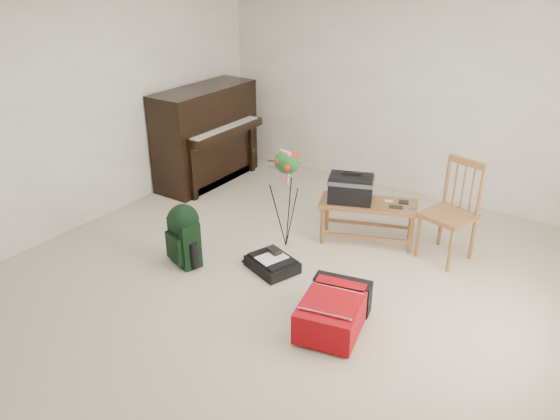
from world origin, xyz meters
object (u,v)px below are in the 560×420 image
Objects in this scene: dining_chair at (450,212)px; flower_stand at (286,200)px; green_backpack at (184,232)px; red_suitcase at (336,308)px; bench at (357,191)px; black_duffel at (272,263)px; piano at (207,137)px.

flower_stand is at bearing -137.55° from dining_chair.
green_backpack is at bearing -110.78° from flower_stand.
flower_stand reaches higher than red_suitcase.
flower_stand is at bearing -154.17° from bench.
black_duffel is at bearing 143.48° from red_suitcase.
bench is 1.71× the size of green_backpack.
bench is at bearing 90.05° from black_duffel.
red_suitcase is 1.45m from flower_stand.
piano is at bearing 135.96° from red_suitcase.
flower_stand reaches higher than green_backpack.
dining_chair reaches higher than bench.
dining_chair is at bearing -11.61° from bench.
dining_chair is at bearing 54.89° from green_backpack.
piano is 2.42m from bench.
flower_stand is (0.62, 0.86, 0.18)m from green_backpack.
green_backpack is (-1.70, 0.03, 0.19)m from red_suitcase.
piano is at bearing 142.37° from green_backpack.
dining_chair is 1.68m from red_suitcase.
black_duffel is 0.68m from flower_stand.
green_backpack is (-1.14, -1.42, -0.20)m from bench.
bench is 1.00× the size of flower_stand.
flower_stand is at bearing 71.95° from green_backpack.
piano reaches higher than black_duffel.
piano reaches higher than flower_stand.
bench reaches higher than red_suitcase.
flower_stand is (-0.15, 0.47, 0.46)m from black_duffel.
black_duffel is at bearing -121.28° from dining_chair.
green_backpack is at bearing -126.47° from dining_chair.
red_suitcase is (2.94, -1.84, -0.44)m from piano.
dining_chair is (0.93, 0.16, -0.05)m from bench.
piano reaches higher than bench.
bench is 1.07× the size of dining_chair.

